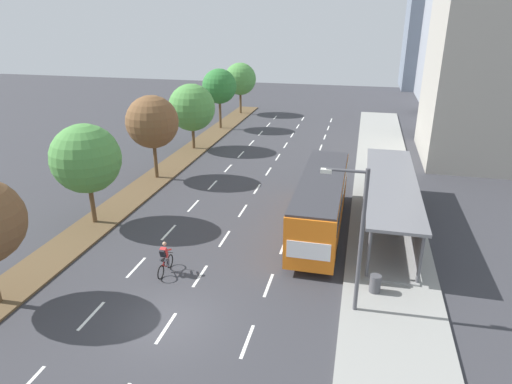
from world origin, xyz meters
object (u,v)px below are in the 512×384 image
object	(u,v)px
median_tree_fifth	(219,86)
streetlight	(357,232)
bus	(321,199)
median_tree_fourth	(192,108)
cyclist	(165,259)
trash_bin	(375,284)
median_tree_second	(86,159)
median_tree_farthest	(240,79)
bus_shelter	(395,200)
median_tree_third	(152,122)

from	to	relation	value
median_tree_fifth	streetlight	size ratio (longest dim) A/B	1.01
bus	median_tree_fourth	bearing A→B (deg)	132.88
bus	median_tree_fourth	size ratio (longest dim) A/B	1.85
streetlight	median_tree_fifth	bearing A→B (deg)	117.18
cyclist	trash_bin	distance (m)	10.25
bus	median_tree_second	bearing A→B (deg)	-170.57
cyclist	median_tree_fourth	size ratio (longest dim) A/B	0.30
median_tree_fourth	median_tree_fifth	xyz separation A→B (m)	(-0.01, 8.47, 0.73)
trash_bin	median_tree_farthest	bearing A→B (deg)	114.02
bus_shelter	trash_bin	world-z (taller)	bus_shelter
median_tree_second	median_tree_third	bearing A→B (deg)	88.52
streetlight	bus	bearing A→B (deg)	105.87
streetlight	median_tree_third	bearing A→B (deg)	138.60
bus_shelter	streetlight	xyz separation A→B (m)	(-2.11, -9.02, 2.02)
median_tree_farthest	trash_bin	xyz separation A→B (m)	(16.78, -37.66, -3.88)
bus	median_tree_third	world-z (taller)	median_tree_third
median_tree_third	median_tree_fifth	size ratio (longest dim) A/B	0.98
cyclist	streetlight	distance (m)	9.76
cyclist	median_tree_farthest	xyz separation A→B (m)	(-6.55, 38.22, 3.66)
bus	cyclist	size ratio (longest dim) A/B	6.20
median_tree_fifth	median_tree_third	bearing A→B (deg)	-89.60
streetlight	median_tree_second	bearing A→B (deg)	161.41
median_tree_fifth	trash_bin	bearing A→B (deg)	-60.03
median_tree_third	streetlight	xyz separation A→B (m)	(15.68, -13.82, -0.66)
streetlight	trash_bin	size ratio (longest dim) A/B	7.65
cyclist	median_tree_farthest	world-z (taller)	median_tree_farthest
bus_shelter	bus	xyz separation A→B (m)	(-4.28, -1.39, 0.20)
bus	streetlight	size ratio (longest dim) A/B	1.74
median_tree_fifth	streetlight	distance (m)	34.60
bus	trash_bin	world-z (taller)	bus
median_tree_fifth	median_tree_second	bearing A→B (deg)	-90.23
median_tree_second	median_tree_third	distance (m)	8.48
median_tree_second	median_tree_fourth	xyz separation A→B (m)	(0.11, 16.95, -0.19)
bus_shelter	median_tree_fourth	xyz separation A→B (m)	(-17.90, 13.27, 2.17)
median_tree_third	median_tree_fourth	xyz separation A→B (m)	(-0.11, 8.47, -0.52)
median_tree_fourth	streetlight	bearing A→B (deg)	-54.69
cyclist	trash_bin	size ratio (longest dim) A/B	2.14
bus_shelter	median_tree_fifth	size ratio (longest dim) A/B	2.07
median_tree_farthest	median_tree_second	bearing A→B (deg)	-90.25
cyclist	median_tree_second	world-z (taller)	median_tree_second
median_tree_third	median_tree_second	bearing A→B (deg)	-91.48
median_tree_second	bus	bearing A→B (deg)	9.43
median_tree_fifth	cyclist	bearing A→B (deg)	-77.50
median_tree_farthest	streetlight	size ratio (longest dim) A/B	0.98
median_tree_fifth	trash_bin	xyz separation A→B (m)	(16.83, -29.18, -4.18)
bus_shelter	bus	distance (m)	4.51
cyclist	median_tree_second	bearing A→B (deg)	147.11
cyclist	median_tree_second	size ratio (longest dim) A/B	0.29
median_tree_farthest	trash_bin	distance (m)	41.41
bus	median_tree_farthest	world-z (taller)	median_tree_farthest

